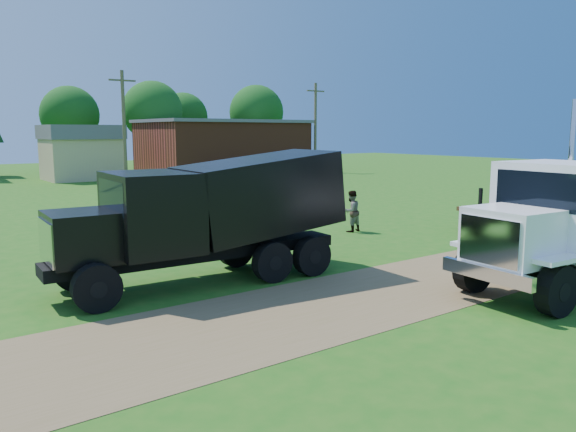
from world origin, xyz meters
TOP-DOWN VIEW (x-y plane):
  - ground at (0.00, 0.00)m, footprint 140.00×140.00m
  - dirt_track at (0.00, 0.00)m, footprint 120.00×4.20m
  - white_semi_tractor at (3.46, -2.69)m, footprint 8.40×3.36m
  - black_dump_truck at (-3.22, 3.67)m, footprint 8.35×2.93m
  - orange_pickup at (0.50, 10.00)m, footprint 5.44×3.63m
  - flatbed_trailer at (12.25, 2.94)m, footprint 7.71×3.02m
  - spectator_a at (6.80, 0.15)m, footprint 0.65×0.52m
  - spectator_b at (5.16, 7.06)m, footprint 0.89×0.72m
  - brick_building at (18.00, 40.00)m, footprint 15.40×10.40m
  - tan_shed at (4.00, 40.00)m, footprint 6.20×5.40m
  - utility_poles at (6.00, 35.00)m, footprint 42.20×0.28m
  - tree_row at (0.74, 49.05)m, footprint 55.15×13.46m

SIDE VIEW (x-z plane):
  - ground at x=0.00m, z-range 0.00..0.00m
  - dirt_track at x=0.00m, z-range 0.00..0.01m
  - orange_pickup at x=0.50m, z-range 0.00..1.39m
  - spectator_a at x=6.80m, z-range 0.00..1.55m
  - flatbed_trailer at x=12.25m, z-range -0.14..1.79m
  - spectator_b at x=5.16m, z-range 0.00..1.72m
  - white_semi_tractor at x=3.46m, z-range -0.79..4.21m
  - black_dump_truck at x=-3.22m, z-range 0.18..3.76m
  - tan_shed at x=4.00m, z-range 0.07..4.77m
  - brick_building at x=18.00m, z-range 0.01..5.31m
  - utility_poles at x=6.00m, z-range 0.21..9.21m
  - tree_row at x=0.74m, z-range 0.75..12.09m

